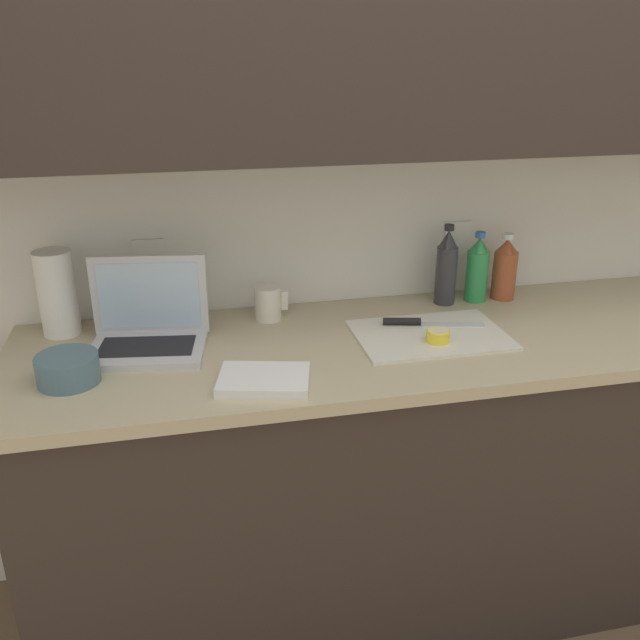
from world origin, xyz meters
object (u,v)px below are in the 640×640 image
bottle_green_soda (505,269)px  bottle_water_clear (446,268)px  cutting_board (430,335)px  paper_towel_roll (57,293)px  measuring_cup (268,303)px  bowl_white (68,369)px  knife (416,322)px  bottle_oil_tall (477,270)px  lemon_half_cut (438,336)px  laptop (148,327)px

bottle_green_soda → bottle_water_clear: 0.20m
cutting_board → paper_towel_roll: size_ratio=1.74×
bottle_green_soda → measuring_cup: bearing=-178.8°
bottle_water_clear → bowl_white: bearing=-164.2°
knife → bowl_white: (-0.95, -0.14, 0.02)m
bottle_water_clear → bottle_oil_tall: bearing=0.0°
bottle_oil_tall → bottle_green_soda: bearing=0.0°
measuring_cup → bowl_white: measuring_cup is taller
cutting_board → knife: 0.07m
lemon_half_cut → bowl_white: bowl_white is taller
bottle_oil_tall → bottle_water_clear: bearing=180.0°
bowl_white → laptop: bearing=41.9°
knife → measuring_cup: measuring_cup is taller
knife → bowl_white: bowl_white is taller
bowl_white → bottle_water_clear: bearing=15.8°
laptop → bottle_green_soda: laptop is taller
cutting_board → bottle_green_soda: bottle_green_soda is taller
bottle_oil_tall → bottle_water_clear: size_ratio=0.89×
cutting_board → laptop: bearing=172.8°
laptop → knife: laptop is taller
cutting_board → bottle_oil_tall: bearing=44.5°
bottle_oil_tall → bottle_water_clear: bottle_water_clear is taller
knife → bottle_water_clear: size_ratio=1.15×
bottle_green_soda → bottle_oil_tall: 0.10m
laptop → bottle_oil_tall: laptop is taller
laptop → bottle_water_clear: size_ratio=1.33×
knife → paper_towel_roll: bearing=-176.8°
measuring_cup → laptop: bearing=-159.9°
laptop → cutting_board: bearing=1.3°
bottle_oil_tall → knife: bearing=-146.8°
lemon_half_cut → cutting_board: bearing=89.3°
bottle_oil_tall → measuring_cup: size_ratio=2.20×
lemon_half_cut → measuring_cup: measuring_cup is taller
measuring_cup → cutting_board: bearing=-27.7°
knife → measuring_cup: (-0.41, 0.16, 0.04)m
lemon_half_cut → bottle_water_clear: bearing=64.8°
bottle_water_clear → paper_towel_roll: size_ratio=1.05×
bottle_green_soda → measuring_cup: bottle_green_soda is taller
lemon_half_cut → bowl_white: (-0.97, -0.02, 0.01)m
bottle_water_clear → bowl_white: 1.16m
laptop → lemon_half_cut: 0.79m
lemon_half_cut → laptop: bearing=168.7°
bowl_white → paper_towel_roll: 0.34m
measuring_cup → paper_towel_roll: size_ratio=0.42×
laptop → cutting_board: laptop is taller
laptop → lemon_half_cut: size_ratio=5.30×
laptop → bottle_water_clear: bottle_water_clear is taller
cutting_board → measuring_cup: (-0.43, 0.23, 0.05)m
knife → paper_towel_roll: 1.03m
laptop → measuring_cup: size_ratio=3.30×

